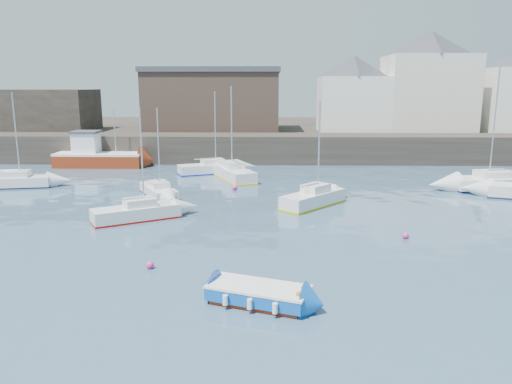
{
  "coord_description": "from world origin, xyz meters",
  "views": [
    {
      "loc": [
        0.71,
        -19.7,
        8.3
      ],
      "look_at": [
        0.0,
        12.0,
        1.5
      ],
      "focal_mm": 35.0,
      "sensor_mm": 36.0,
      "label": 1
    }
  ],
  "objects_px": {
    "fishing_boat": "(97,155)",
    "sailboat_h": "(210,168)",
    "sailboat_c": "(313,198)",
    "buoy_mid": "(405,238)",
    "buoy_far": "(235,190)",
    "sailboat_f": "(234,173)",
    "buoy_near": "(150,268)",
    "sailboat_a": "(137,212)",
    "sailboat_b": "(159,191)",
    "sailboat_e": "(14,181)",
    "sailboat_g": "(497,182)",
    "blue_dinghy": "(259,294)"
  },
  "relations": [
    {
      "from": "sailboat_h",
      "to": "buoy_mid",
      "type": "distance_m",
      "value": 24.39
    },
    {
      "from": "sailboat_e",
      "to": "sailboat_f",
      "type": "relative_size",
      "value": 0.94
    },
    {
      "from": "sailboat_e",
      "to": "sailboat_g",
      "type": "height_order",
      "value": "sailboat_g"
    },
    {
      "from": "sailboat_b",
      "to": "sailboat_g",
      "type": "xyz_separation_m",
      "value": [
        27.01,
        3.41,
        0.11
      ]
    },
    {
      "from": "fishing_boat",
      "to": "buoy_near",
      "type": "xyz_separation_m",
      "value": [
        12.33,
        -29.5,
        -1.15
      ]
    },
    {
      "from": "fishing_boat",
      "to": "sailboat_b",
      "type": "xyz_separation_m",
      "value": [
        9.46,
        -14.26,
        -0.71
      ]
    },
    {
      "from": "sailboat_f",
      "to": "sailboat_h",
      "type": "relative_size",
      "value": 1.06
    },
    {
      "from": "sailboat_c",
      "to": "buoy_mid",
      "type": "distance_m",
      "value": 8.71
    },
    {
      "from": "sailboat_c",
      "to": "blue_dinghy",
      "type": "bearing_deg",
      "value": -102.46
    },
    {
      "from": "blue_dinghy",
      "to": "fishing_boat",
      "type": "distance_m",
      "value": 37.5
    },
    {
      "from": "sailboat_c",
      "to": "sailboat_f",
      "type": "xyz_separation_m",
      "value": [
        -6.21,
        10.01,
        0.03
      ]
    },
    {
      "from": "sailboat_e",
      "to": "sailboat_h",
      "type": "distance_m",
      "value": 17.09
    },
    {
      "from": "blue_dinghy",
      "to": "buoy_near",
      "type": "distance_m",
      "value": 6.3
    },
    {
      "from": "sailboat_a",
      "to": "buoy_far",
      "type": "distance_m",
      "value": 10.85
    },
    {
      "from": "sailboat_e",
      "to": "fishing_boat",
      "type": "bearing_deg",
      "value": 73.35
    },
    {
      "from": "buoy_near",
      "to": "buoy_far",
      "type": "relative_size",
      "value": 0.85
    },
    {
      "from": "sailboat_a",
      "to": "buoy_mid",
      "type": "relative_size",
      "value": 18.78
    },
    {
      "from": "sailboat_f",
      "to": "sailboat_c",
      "type": "bearing_deg",
      "value": -58.19
    },
    {
      "from": "sailboat_e",
      "to": "sailboat_h",
      "type": "relative_size",
      "value": 1.0
    },
    {
      "from": "sailboat_f",
      "to": "buoy_near",
      "type": "xyz_separation_m",
      "value": [
        -2.43,
        -22.4,
        -0.58
      ]
    },
    {
      "from": "fishing_boat",
      "to": "sailboat_c",
      "type": "relative_size",
      "value": 1.24
    },
    {
      "from": "sailboat_b",
      "to": "buoy_far",
      "type": "distance_m",
      "value": 6.18
    },
    {
      "from": "sailboat_c",
      "to": "buoy_far",
      "type": "distance_m",
      "value": 7.94
    },
    {
      "from": "sailboat_g",
      "to": "sailboat_h",
      "type": "distance_m",
      "value": 25.14
    },
    {
      "from": "sailboat_g",
      "to": "blue_dinghy",
      "type": "bearing_deg",
      "value": -130.43
    },
    {
      "from": "fishing_boat",
      "to": "buoy_far",
      "type": "distance_m",
      "value": 19.19
    },
    {
      "from": "sailboat_e",
      "to": "blue_dinghy",
      "type": "bearing_deg",
      "value": -46.88
    },
    {
      "from": "sailboat_g",
      "to": "buoy_mid",
      "type": "relative_size",
      "value": 25.87
    },
    {
      "from": "buoy_far",
      "to": "buoy_near",
      "type": "bearing_deg",
      "value": -98.9
    },
    {
      "from": "buoy_mid",
      "to": "buoy_far",
      "type": "xyz_separation_m",
      "value": [
        -10.3,
        12.81,
        0.0
      ]
    },
    {
      "from": "fishing_boat",
      "to": "sailboat_b",
      "type": "bearing_deg",
      "value": -56.44
    },
    {
      "from": "buoy_near",
      "to": "buoy_mid",
      "type": "bearing_deg",
      "value": 20.61
    },
    {
      "from": "sailboat_e",
      "to": "buoy_far",
      "type": "bearing_deg",
      "value": -2.18
    },
    {
      "from": "sailboat_a",
      "to": "sailboat_b",
      "type": "xyz_separation_m",
      "value": [
        -0.08,
        6.82,
        -0.06
      ]
    },
    {
      "from": "fishing_boat",
      "to": "sailboat_e",
      "type": "height_order",
      "value": "sailboat_e"
    },
    {
      "from": "blue_dinghy",
      "to": "fishing_boat",
      "type": "relative_size",
      "value": 0.48
    },
    {
      "from": "sailboat_f",
      "to": "sailboat_b",
      "type": "bearing_deg",
      "value": -126.55
    },
    {
      "from": "sailboat_b",
      "to": "buoy_mid",
      "type": "bearing_deg",
      "value": -32.95
    },
    {
      "from": "blue_dinghy",
      "to": "buoy_near",
      "type": "relative_size",
      "value": 11.7
    },
    {
      "from": "fishing_boat",
      "to": "sailboat_h",
      "type": "xyz_separation_m",
      "value": [
        12.26,
        -4.04,
        -0.64
      ]
    },
    {
      "from": "buoy_near",
      "to": "sailboat_c",
      "type": "bearing_deg",
      "value": 55.11
    },
    {
      "from": "blue_dinghy",
      "to": "buoy_far",
      "type": "bearing_deg",
      "value": 96.14
    },
    {
      "from": "fishing_boat",
      "to": "buoy_far",
      "type": "xyz_separation_m",
      "value": [
        15.1,
        -11.78,
        -1.15
      ]
    },
    {
      "from": "sailboat_b",
      "to": "sailboat_c",
      "type": "bearing_deg",
      "value": -13.94
    },
    {
      "from": "sailboat_g",
      "to": "sailboat_c",
      "type": "bearing_deg",
      "value": -157.98
    },
    {
      "from": "buoy_mid",
      "to": "buoy_near",
      "type": "bearing_deg",
      "value": -159.39
    },
    {
      "from": "blue_dinghy",
      "to": "sailboat_g",
      "type": "xyz_separation_m",
      "value": [
        19.06,
        22.36,
        0.13
      ]
    },
    {
      "from": "sailboat_h",
      "to": "buoy_mid",
      "type": "height_order",
      "value": "sailboat_h"
    },
    {
      "from": "sailboat_c",
      "to": "buoy_mid",
      "type": "bearing_deg",
      "value": -59.33
    },
    {
      "from": "sailboat_f",
      "to": "sailboat_g",
      "type": "distance_m",
      "value": 22.02
    }
  ]
}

